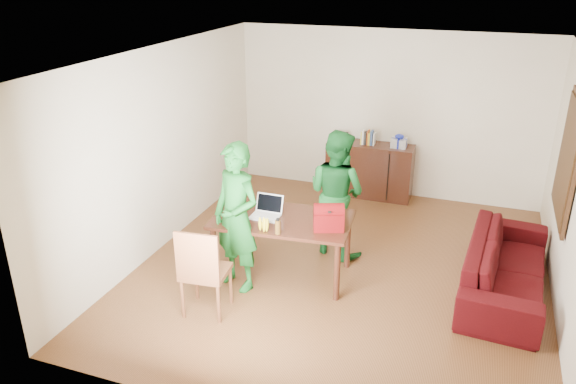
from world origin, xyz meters
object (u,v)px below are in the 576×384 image
at_px(person_near, 237,218).
at_px(person_far, 336,193).
at_px(table, 282,226).
at_px(laptop, 265,214).
at_px(bottle, 278,226).
at_px(sofa, 506,266).
at_px(red_bag, 329,219).
at_px(chair, 206,287).

relative_size(person_near, person_far, 1.06).
relative_size(table, laptop, 5.01).
distance_m(person_far, laptop, 1.10).
xyz_separation_m(table, laptop, (-0.21, -0.05, 0.14)).
bearing_deg(table, person_far, 56.26).
xyz_separation_m(bottle, sofa, (2.53, 0.95, -0.55)).
xyz_separation_m(person_far, sofa, (2.17, -0.28, -0.53)).
bearing_deg(sofa, laptop, 105.94).
distance_m(laptop, red_bag, 0.82).
xyz_separation_m(chair, person_far, (0.98, 1.86, 0.54)).
distance_m(person_near, red_bag, 1.07).
relative_size(laptop, bottle, 1.83).
distance_m(person_far, sofa, 2.25).
distance_m(bottle, red_bag, 0.60).
bearing_deg(laptop, bottle, -49.35).
height_order(person_far, laptop, person_far).
bearing_deg(bottle, laptop, 130.38).
relative_size(person_near, red_bag, 5.23).
distance_m(table, person_near, 0.62).
distance_m(chair, person_near, 0.87).
bearing_deg(person_near, table, 66.13).
bearing_deg(bottle, sofa, 20.61).
xyz_separation_m(laptop, sofa, (2.83, 0.60, -0.50)).
distance_m(bottle, sofa, 2.75).
height_order(person_far, sofa, person_far).
bearing_deg(bottle, red_bag, 30.50).
xyz_separation_m(red_bag, sofa, (2.01, 0.65, -0.58)).
bearing_deg(red_bag, person_far, 79.68).
bearing_deg(chair, sofa, 20.60).
relative_size(chair, person_near, 0.59).
bearing_deg(sofa, table, 105.81).
xyz_separation_m(person_far, red_bag, (0.16, -0.93, 0.06)).
relative_size(chair, person_far, 0.63).
height_order(person_near, sofa, person_near).
distance_m(chair, bottle, 1.05).
bearing_deg(red_bag, chair, -160.44).
xyz_separation_m(laptop, bottle, (0.30, -0.35, 0.05)).
bearing_deg(person_far, red_bag, 122.20).
bearing_deg(person_far, chair, 84.91).
bearing_deg(person_far, laptop, 75.70).
xyz_separation_m(chair, laptop, (0.32, 0.98, 0.52)).
height_order(laptop, red_bag, red_bag).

